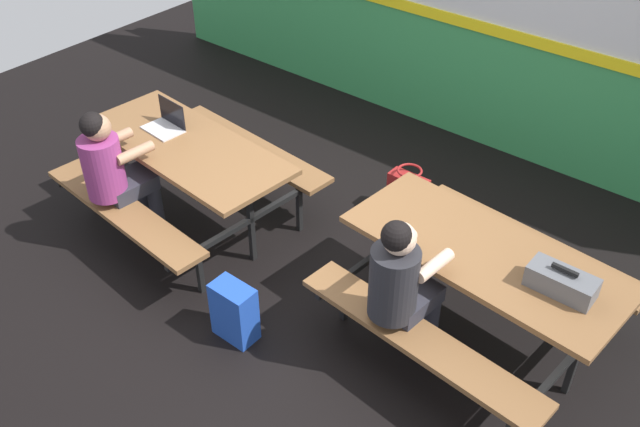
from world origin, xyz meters
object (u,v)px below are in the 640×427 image
at_px(picnic_table_right, 481,271).
at_px(toolbox_grey, 562,282).
at_px(student_nearer, 113,168).
at_px(backpack_dark, 235,312).
at_px(picnic_table_left, 189,162).
at_px(laptop_silver, 166,123).
at_px(tote_bag_bright, 408,193).
at_px(student_further, 401,282).

distance_m(picnic_table_right, toolbox_grey, 0.57).
bearing_deg(student_nearer, backpack_dark, -7.05).
height_order(picnic_table_left, picnic_table_right, same).
relative_size(laptop_silver, tote_bag_bright, 0.79).
bearing_deg(backpack_dark, picnic_table_right, 39.55).
xyz_separation_m(laptop_silver, backpack_dark, (1.48, -0.78, -0.57)).
distance_m(laptop_silver, tote_bag_bright, 2.06).
bearing_deg(picnic_table_left, picnic_table_right, 7.41).
height_order(student_further, backpack_dark, student_further).
height_order(picnic_table_right, toolbox_grey, toolbox_grey).
relative_size(picnic_table_left, picnic_table_right, 1.00).
distance_m(picnic_table_right, laptop_silver, 2.74).
height_order(picnic_table_left, tote_bag_bright, picnic_table_left).
xyz_separation_m(student_further, tote_bag_bright, (-0.84, 1.42, -0.51)).
bearing_deg(toolbox_grey, picnic_table_left, -174.74).
bearing_deg(backpack_dark, student_further, 26.83).
bearing_deg(picnic_table_right, toolbox_grey, -4.93).
bearing_deg(student_nearer, laptop_silver, 98.23).
bearing_deg(picnic_table_left, student_further, -5.83).
xyz_separation_m(picnic_table_left, student_nearer, (-0.21, -0.54, 0.13)).
height_order(picnic_table_left, student_further, student_further).
bearing_deg(tote_bag_bright, backpack_dark, -93.87).
height_order(laptop_silver, tote_bag_bright, laptop_silver).
bearing_deg(backpack_dark, toolbox_grey, 29.19).
relative_size(picnic_table_right, toolbox_grey, 4.67).
bearing_deg(student_nearer, toolbox_grey, 14.44).
bearing_deg(picnic_table_right, backpack_dark, -140.45).
height_order(laptop_silver, backpack_dark, laptop_silver).
xyz_separation_m(picnic_table_left, backpack_dark, (1.18, -0.71, -0.36)).
xyz_separation_m(student_further, laptop_silver, (-2.45, 0.28, 0.08)).
relative_size(picnic_table_left, tote_bag_bright, 4.34).
xyz_separation_m(student_nearer, tote_bag_bright, (1.52, 1.74, -0.51)).
distance_m(student_nearer, laptop_silver, 0.62).
bearing_deg(student_further, toolbox_grey, 31.98).
xyz_separation_m(picnic_table_right, student_nearer, (-2.64, -0.86, 0.13)).
bearing_deg(student_further, picnic_table_left, 174.17).
distance_m(student_further, tote_bag_bright, 1.73).
relative_size(picnic_table_right, tote_bag_bright, 4.34).
distance_m(laptop_silver, toolbox_grey, 3.25).
bearing_deg(toolbox_grey, student_further, -148.02).
bearing_deg(picnic_table_right, picnic_table_left, -172.59).
height_order(student_further, toolbox_grey, student_further).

